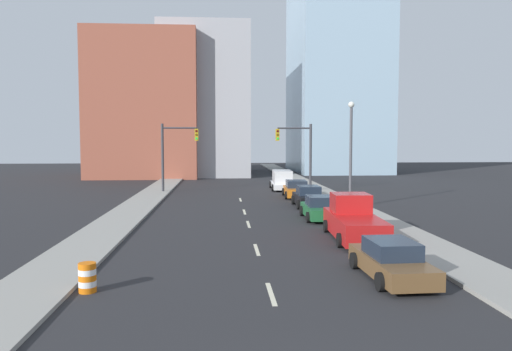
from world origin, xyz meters
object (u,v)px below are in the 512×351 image
at_px(sedan_black, 308,197).
at_px(traffic_barrel, 87,278).
at_px(street_lamp, 351,146).
at_px(pickup_truck_red, 353,221).
at_px(box_truck_white, 282,180).
at_px(sedan_green, 321,209).
at_px(sedan_orange, 296,189).
at_px(sedan_brown, 391,261).
at_px(traffic_signal_left, 172,149).
at_px(traffic_signal_right, 301,149).

bearing_deg(sedan_black, traffic_barrel, -117.72).
distance_m(street_lamp, pickup_truck_red, 12.16).
xyz_separation_m(sedan_black, box_truck_white, (-0.38, 12.75, 0.22)).
relative_size(traffic_barrel, sedan_green, 0.22).
distance_m(traffic_barrel, street_lamp, 23.96).
xyz_separation_m(traffic_barrel, sedan_orange, (10.71, 26.11, 0.19)).
relative_size(traffic_barrel, sedan_brown, 0.20).
distance_m(traffic_signal_left, sedan_brown, 31.71).
height_order(traffic_barrel, street_lamp, street_lamp).
height_order(traffic_barrel, sedan_orange, sedan_orange).
bearing_deg(sedan_orange, sedan_green, -88.77).
distance_m(traffic_barrel, sedan_black, 22.69).
height_order(street_lamp, sedan_green, street_lamp).
bearing_deg(sedan_green, traffic_signal_right, 86.05).
bearing_deg(traffic_signal_right, sedan_orange, -103.94).
height_order(traffic_signal_left, street_lamp, street_lamp).
xyz_separation_m(street_lamp, sedan_orange, (-2.90, 6.81, -3.80)).
xyz_separation_m(sedan_brown, box_truck_white, (0.04, 31.88, 0.29)).
xyz_separation_m(street_lamp, pickup_truck_red, (-2.79, -11.28, -3.59)).
bearing_deg(traffic_signal_left, pickup_truck_red, -63.96).
bearing_deg(traffic_barrel, traffic_signal_right, 68.88).
distance_m(sedan_black, box_truck_white, 12.76).
bearing_deg(street_lamp, traffic_barrel, -125.19).
xyz_separation_m(street_lamp, box_truck_white, (-3.32, 13.46, -3.55)).
distance_m(traffic_signal_right, sedan_brown, 29.97).
distance_m(traffic_signal_left, sedan_green, 19.84).
distance_m(traffic_signal_left, traffic_signal_right, 12.03).
bearing_deg(sedan_brown, box_truck_white, 88.12).
relative_size(sedan_green, sedan_black, 0.98).
relative_size(traffic_signal_right, box_truck_white, 1.11).
relative_size(sedan_brown, box_truck_white, 0.81).
bearing_deg(pickup_truck_red, traffic_signal_left, 118.68).
height_order(pickup_truck_red, box_truck_white, pickup_truck_red).
xyz_separation_m(sedan_brown, sedan_orange, (0.45, 25.23, 0.04)).
xyz_separation_m(sedan_brown, sedan_black, (0.42, 19.13, 0.07)).
height_order(sedan_black, sedan_orange, sedan_black).
bearing_deg(sedan_orange, traffic_signal_left, 160.21).
bearing_deg(traffic_signal_left, traffic_barrel, -89.61).
height_order(traffic_signal_right, street_lamp, street_lamp).
relative_size(street_lamp, sedan_orange, 1.59).
height_order(street_lamp, sedan_orange, street_lamp).
bearing_deg(sedan_green, sedan_black, 88.38).
bearing_deg(sedan_green, sedan_brown, -89.76).
bearing_deg(sedan_black, sedan_green, -92.18).
height_order(traffic_signal_right, traffic_barrel, traffic_signal_right).
xyz_separation_m(traffic_signal_right, box_truck_white, (-1.53, 2.15, -3.16)).
relative_size(street_lamp, sedan_brown, 1.64).
bearing_deg(pickup_truck_red, box_truck_white, 93.86).
distance_m(traffic_signal_left, box_truck_white, 11.18).
bearing_deg(traffic_barrel, sedan_brown, 4.92).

